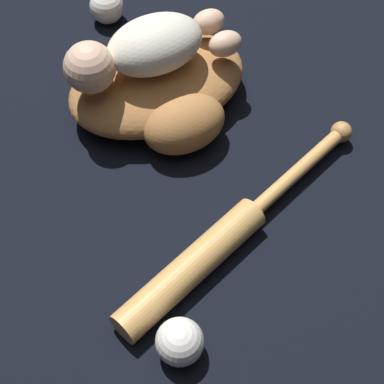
{
  "coord_description": "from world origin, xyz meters",
  "views": [
    {
      "loc": [
        0.06,
        0.83,
        0.93
      ],
      "look_at": [
        -0.04,
        0.26,
        0.07
      ],
      "focal_mm": 60.0,
      "sensor_mm": 36.0,
      "label": 1
    }
  ],
  "objects_px": {
    "baseball_glove": "(162,90)",
    "baseball": "(180,342)",
    "baseball_bat": "(216,245)",
    "baby_figure": "(145,49)",
    "baseball_spare": "(107,7)"
  },
  "relations": [
    {
      "from": "baseball_bat",
      "to": "baseball",
      "type": "relative_size",
      "value": 6.53
    },
    {
      "from": "baby_figure",
      "to": "baseball",
      "type": "height_order",
      "value": "baby_figure"
    },
    {
      "from": "baby_figure",
      "to": "baseball",
      "type": "relative_size",
      "value": 4.52
    },
    {
      "from": "baby_figure",
      "to": "baseball",
      "type": "xyz_separation_m",
      "value": [
        0.02,
        0.5,
        -0.11
      ]
    },
    {
      "from": "baseball_bat",
      "to": "baseball",
      "type": "bearing_deg",
      "value": 60.92
    },
    {
      "from": "baseball_glove",
      "to": "baseball_bat",
      "type": "bearing_deg",
      "value": 96.47
    },
    {
      "from": "baby_figure",
      "to": "baseball_bat",
      "type": "xyz_separation_m",
      "value": [
        -0.06,
        0.34,
        -0.12
      ]
    },
    {
      "from": "baseball_glove",
      "to": "baby_figure",
      "type": "height_order",
      "value": "baby_figure"
    },
    {
      "from": "baseball_bat",
      "to": "baseball_glove",
      "type": "bearing_deg",
      "value": -83.53
    },
    {
      "from": "baseball_bat",
      "to": "baseball_spare",
      "type": "relative_size",
      "value": 6.58
    },
    {
      "from": "baseball_glove",
      "to": "baseball",
      "type": "xyz_separation_m",
      "value": [
        0.05,
        0.48,
        -0.01
      ]
    },
    {
      "from": "baseball_glove",
      "to": "baseball_bat",
      "type": "relative_size",
      "value": 0.84
    },
    {
      "from": "baseball_glove",
      "to": "baby_figure",
      "type": "distance_m",
      "value": 0.1
    },
    {
      "from": "baseball_glove",
      "to": "baseball",
      "type": "relative_size",
      "value": 5.49
    },
    {
      "from": "baseball_spare",
      "to": "baby_figure",
      "type": "bearing_deg",
      "value": 101.62
    }
  ]
}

